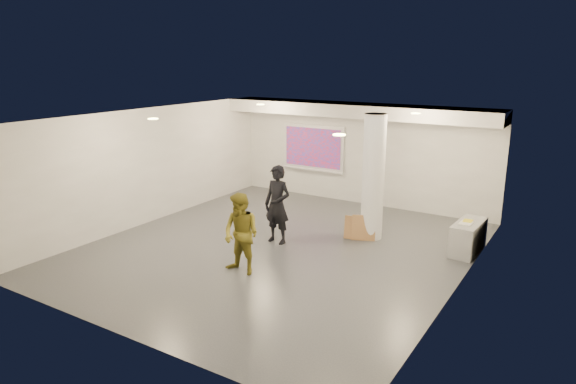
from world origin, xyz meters
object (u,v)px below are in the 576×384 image
Objects in this scene: projection_screen at (313,148)px; column at (373,177)px; woman at (277,205)px; credenza at (468,237)px; man at (241,234)px.

column is at bearing -40.56° from projection_screen.
column is 1.62× the size of woman.
credenza is 0.73× the size of man.
column is at bearing 70.89° from man.
credenza is at bearing 25.85° from woman.
column is 2.35m from woman.
column is 2.51m from credenza.
column is at bearing 42.59° from woman.
woman is at bearing -71.88° from projection_screen.
column is 3.69m from man.
man is (0.36, -1.89, -0.09)m from woman.
column is 1.80× the size of man.
column reaches higher than man.
projection_screen is at bearing 158.65° from credenza.
projection_screen is 5.96m from credenza.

